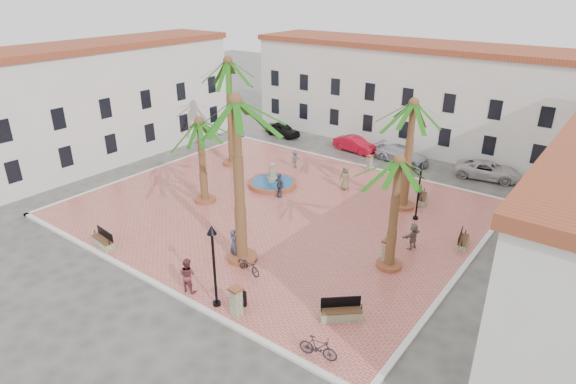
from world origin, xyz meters
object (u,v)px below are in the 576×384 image
object	(u,v)px
pedestrian_east	(413,236)
palm_s	(236,120)
pedestrian_fountain_b	(279,185)
car_black	(283,130)
cyclist_b	(188,275)
pedestrian_fountain_a	(345,178)
bench_se	(341,313)
bollard_e	(387,252)
car_silver	(402,154)
car_white	(488,170)
lamppost_e	(420,181)
cyclist_a	(234,244)
fountain	(273,183)
bench_s	(103,242)
bench_e	(463,242)
bicycle_a	(249,265)
palm_nw	(228,73)
palm_e	(398,174)
bollard_se	(236,301)
car_red	(355,144)
bicycle_b	(318,347)
lamppost_s	(213,252)
bench_ne	(422,198)
litter_bin	(243,299)
palm_sw	(200,132)
bollard_n	(370,162)
palm_ne	(413,116)

from	to	relation	value
pedestrian_east	palm_s	bearing A→B (deg)	-30.20
pedestrian_fountain_b	car_black	bearing A→B (deg)	139.61
cyclist_b	pedestrian_fountain_a	distance (m)	16.05
bench_se	pedestrian_fountain_b	size ratio (longest dim) A/B	1.04
bollard_e	pedestrian_east	size ratio (longest dim) A/B	0.90
car_silver	car_white	bearing A→B (deg)	-79.92
lamppost_e	pedestrian_fountain_a	size ratio (longest dim) A/B	2.19
cyclist_a	bollard_e	bearing A→B (deg)	-130.47
fountain	bench_s	xyz separation A→B (m)	(-2.36, -13.25, 0.02)
bench_e	bicycle_a	bearing A→B (deg)	129.39
palm_s	bench_s	world-z (taller)	palm_s
palm_nw	palm_e	distance (m)	19.39
bollard_se	car_red	world-z (taller)	bollard_se
bollard_e	pedestrian_east	bearing A→B (deg)	78.76
bench_s	bicycle_b	xyz separation A→B (m)	(15.41, -0.02, 0.23)
cyclist_a	car_silver	xyz separation A→B (m)	(0.70, 20.83, -0.35)
cyclist_b	car_black	distance (m)	27.52
pedestrian_east	bollard_se	bearing A→B (deg)	-4.65
bench_s	pedestrian_east	distance (m)	18.39
bicycle_b	lamppost_s	bearing A→B (deg)	78.55
palm_nw	bench_ne	size ratio (longest dim) A/B	4.86
cyclist_b	pedestrian_fountain_b	world-z (taller)	cyclist_b
pedestrian_east	bicycle_a	bearing A→B (deg)	-21.90
palm_s	bench_se	xyz separation A→B (m)	(7.23, -1.15, -7.84)
bench_s	lamppost_e	distance (m)	20.00
litter_bin	car_black	size ratio (longest dim) A/B	0.19
bench_e	palm_sw	bearing A→B (deg)	95.26
bollard_n	bicycle_a	size ratio (longest dim) A/B	0.72
lamppost_e	cyclist_b	bearing A→B (deg)	-112.34
bench_ne	cyclist_a	bearing A→B (deg)	141.23
bench_se	bicycle_b	size ratio (longest dim) A/B	1.11
bench_se	car_red	bearing A→B (deg)	76.26
bollard_se	car_white	distance (m)	25.53
pedestrian_fountain_b	pedestrian_fountain_a	bearing A→B (deg)	65.51
bench_e	car_white	size ratio (longest dim) A/B	0.36
bench_se	bicycle_b	bearing A→B (deg)	-120.95
fountain	pedestrian_east	size ratio (longest dim) A/B	2.28
bicycle_a	car_white	distance (m)	22.94
palm_s	car_silver	bearing A→B (deg)	89.33
palm_nw	car_silver	world-z (taller)	palm_nw
palm_ne	pedestrian_east	distance (m)	8.07
palm_ne	bench_s	size ratio (longest dim) A/B	3.97
palm_ne	litter_bin	xyz separation A→B (m)	(-1.50, -15.06, -6.15)
car_red	car_white	world-z (taller)	car_white
bollard_se	cyclist_a	xyz separation A→B (m)	(-3.61, 3.74, 0.10)
palm_sw	lamppost_s	size ratio (longest dim) A/B	1.42
palm_ne	cyclist_a	distance (m)	14.16
palm_nw	bench_s	distance (m)	17.06
bicycle_a	fountain	bearing A→B (deg)	41.49
lamppost_e	litter_bin	world-z (taller)	lamppost_e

